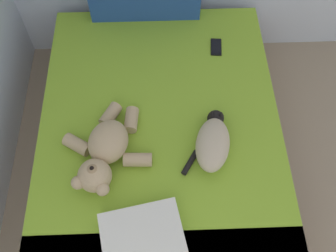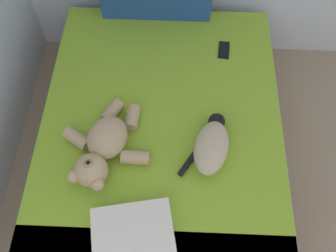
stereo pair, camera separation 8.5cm
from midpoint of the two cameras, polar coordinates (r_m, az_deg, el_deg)
The scene contains 5 objects.
bed at distance 2.52m, azimuth 0.03°, elevation -2.09°, with size 1.51×1.97×0.49m.
cat at distance 2.17m, azimuth 7.65°, elevation -2.85°, with size 0.31×0.42×0.15m.
teddy_bear at distance 2.15m, azimuth -8.54°, elevation -3.20°, with size 0.51×0.61×0.20m.
cell_phone at distance 2.67m, azimuth 9.26°, elevation 11.12°, with size 0.09×0.15×0.01m.
throw_pillow at distance 1.99m, azimuth -3.98°, elevation -15.71°, with size 0.40×0.28×0.11m, color white.
Camera 2 is at (1.14, 1.65, 2.46)m, focal length 40.82 mm.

